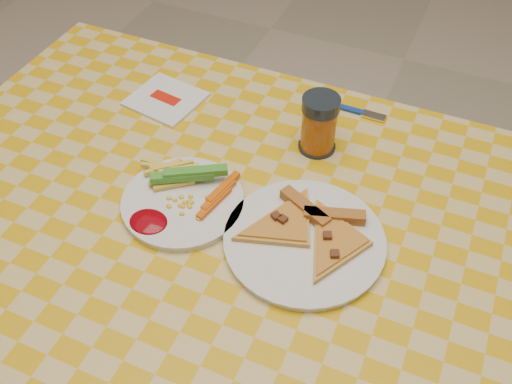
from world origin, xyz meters
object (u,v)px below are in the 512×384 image
at_px(drink_glass, 319,124).
at_px(table, 241,255).
at_px(plate_left, 183,203).
at_px(plate_right, 304,241).

bearing_deg(drink_glass, table, -101.68).
height_order(plate_left, drink_glass, drink_glass).
xyz_separation_m(table, plate_left, (-0.11, 0.01, 0.08)).
bearing_deg(plate_left, table, -3.98).
distance_m(plate_left, drink_glass, 0.29).
bearing_deg(drink_glass, plate_left, -124.93).
distance_m(table, plate_left, 0.14).
relative_size(plate_left, drink_glass, 1.79).
bearing_deg(drink_glass, plate_right, -75.63).
bearing_deg(table, drink_glass, 78.32).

